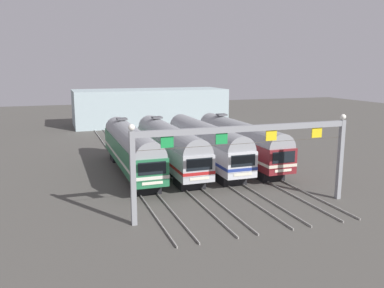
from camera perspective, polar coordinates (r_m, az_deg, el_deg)
ground_plane at (r=42.80m, az=-0.61°, el=-3.47°), size 160.00×160.00×0.00m
track_bed at (r=58.78m, az=-5.92°, el=0.51°), size 13.57×70.00×0.15m
commuter_train_green at (r=40.73m, az=-8.68°, el=-0.47°), size 2.88×18.06×5.05m
commuter_train_stainless at (r=41.63m, az=-3.24°, el=-0.11°), size 2.88×18.06×5.05m
commuter_train_silver at (r=42.88m, az=1.93°, el=0.22°), size 2.88×18.06×4.77m
commuter_train_maroon at (r=44.48m, az=6.76°, el=0.54°), size 2.88×18.06×5.05m
catenary_gantry at (r=29.52m, az=7.79°, el=0.00°), size 17.30×0.44×6.97m
maintenance_building at (r=76.01m, az=-5.97°, el=5.29°), size 27.84×10.00×6.52m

